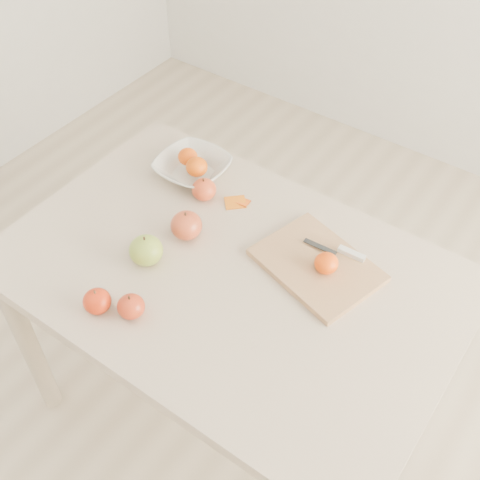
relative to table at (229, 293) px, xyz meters
The scene contains 15 objects.
ground 0.65m from the table, ahead, with size 3.50×3.50×0.00m, color #C6B293.
table is the anchor object (origin of this frame).
cutting_board 0.26m from the table, 37.48° to the left, with size 0.31×0.23×0.02m, color tan.
board_tangerine 0.29m from the table, 31.48° to the left, with size 0.06×0.06×0.05m, color #CC4707.
fruit_bowl 0.42m from the table, 142.07° to the left, with size 0.21×0.21×0.05m, color silver.
bowl_tangerine_near 0.46m from the table, 143.06° to the left, with size 0.06×0.06×0.05m, color #E95C08.
bowl_tangerine_far 0.40m from the table, 141.05° to the left, with size 0.07×0.07×0.06m, color #E04407.
orange_peel_a 0.27m from the table, 122.07° to the left, with size 0.06×0.04×0.00m, color #CE630E.
orange_peel_b 0.28m from the table, 118.10° to the left, with size 0.04×0.04×0.00m, color #D4530E.
paring_knife 0.34m from the table, 42.55° to the left, with size 0.17×0.05×0.01m.
apple_green 0.26m from the table, 152.77° to the right, with size 0.09×0.09×0.08m, color olive.
apple_red_a 0.32m from the table, 140.65° to the left, with size 0.07×0.07×0.07m, color #A42217.
apple_red_e 0.31m from the table, 112.77° to the right, with size 0.07×0.07×0.06m, color maroon.
apple_red_c 0.37m from the table, 122.42° to the right, with size 0.07×0.07×0.06m, color #990E03.
apple_red_b 0.22m from the table, 168.62° to the left, with size 0.09×0.09×0.08m, color maroon.
Camera 1 is at (0.63, -0.83, 1.94)m, focal length 45.00 mm.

